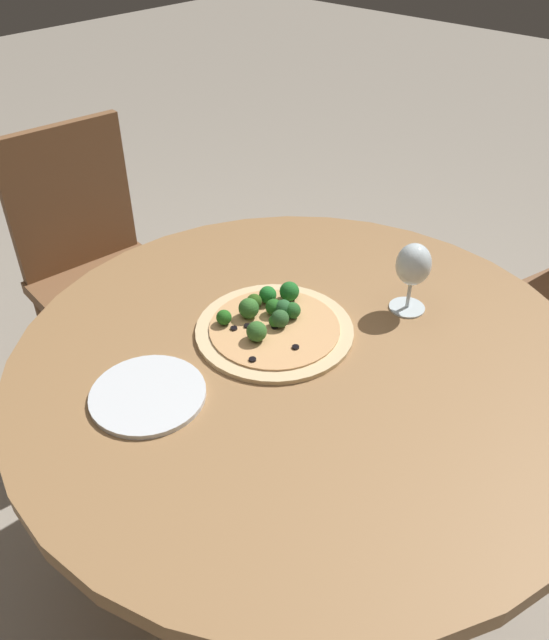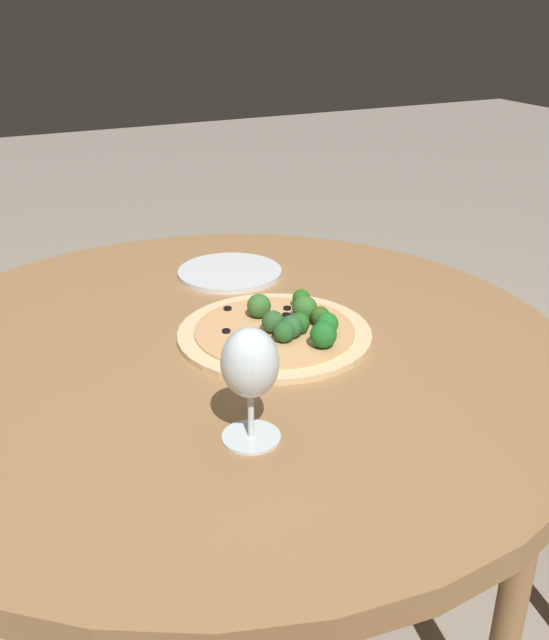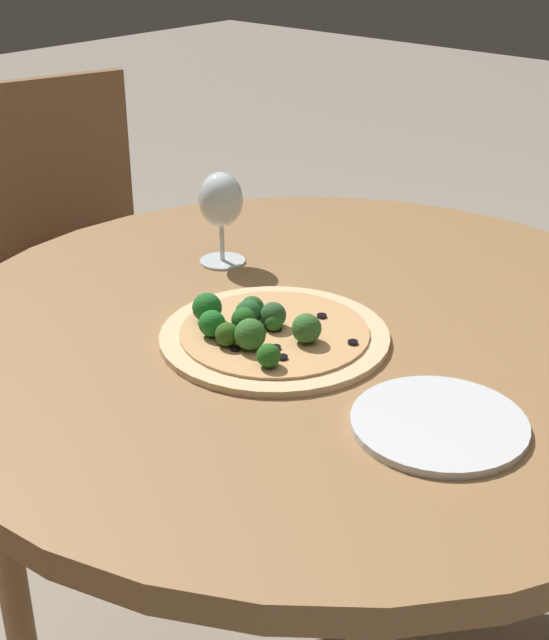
# 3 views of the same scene
# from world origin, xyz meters

# --- Properties ---
(dining_table) EXTENTS (1.14, 1.14, 0.71)m
(dining_table) POSITION_xyz_m (0.00, 0.00, 0.65)
(dining_table) COLOR olive
(dining_table) RESTS_ON ground_plane
(chair) EXTENTS (0.49, 0.49, 0.88)m
(chair) POSITION_xyz_m (-0.93, 0.26, 0.47)
(chair) COLOR brown
(chair) RESTS_ON ground_plane
(pizza) EXTENTS (0.32, 0.32, 0.06)m
(pizza) POSITION_xyz_m (-0.02, -0.10, 0.72)
(pizza) COLOR #DBBC89
(pizza) RESTS_ON dining_table
(wine_glass) EXTENTS (0.08, 0.08, 0.15)m
(wine_glass) POSITION_xyz_m (-0.26, 0.07, 0.81)
(wine_glass) COLOR silver
(wine_glass) RESTS_ON dining_table
(plate_near) EXTENTS (0.21, 0.21, 0.01)m
(plate_near) POSITION_xyz_m (0.28, -0.13, 0.71)
(plate_near) COLOR silver
(plate_near) RESTS_ON dining_table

